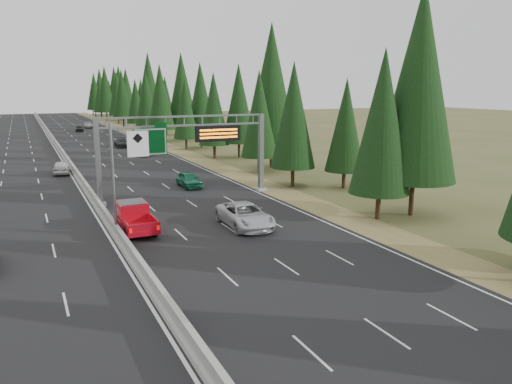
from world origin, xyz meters
The scene contains 14 objects.
road centered at (0.00, 80.00, 0.04)m, with size 32.00×260.00×0.08m, color black.
shoulder_right centered at (17.80, 80.00, 0.03)m, with size 3.60×260.00×0.06m, color olive.
median_barrier centered at (0.00, 80.00, 0.41)m, with size 0.70×260.00×0.85m.
sign_gantry centered at (8.92, 34.88, 5.27)m, with size 16.75×0.98×7.80m.
hov_sign_pole centered at (0.58, 24.97, 4.72)m, with size 2.80×0.50×8.00m.
tree_row_right centered at (22.00, 77.30, 9.12)m, with size 11.51×244.25×18.71m.
silver_minivan centered at (9.29, 23.43, 0.96)m, with size 2.93×6.35×1.76m, color silver.
red_pickup centered at (1.50, 26.21, 1.19)m, with size 2.20×6.17×2.01m.
car_ahead_green centered at (10.15, 40.00, 0.88)m, with size 1.88×4.67×1.59m, color #176647.
car_ahead_dkred centered at (11.08, 66.46, 0.75)m, with size 1.43×4.09×1.35m, color #630E0E.
car_ahead_dkgrey centered at (10.34, 79.56, 0.84)m, with size 2.13×5.24×1.52m, color black.
car_ahead_white centered at (10.61, 126.58, 0.84)m, with size 2.52×5.47×1.52m, color #BBBBBB.
car_ahead_far centered at (7.13, 116.19, 0.84)m, with size 1.80×4.47×1.52m, color black.
car_onc_white centered at (-1.50, 54.36, 0.88)m, with size 1.89×4.71×1.60m, color silver.
Camera 1 is at (-5.46, -10.00, 10.45)m, focal length 35.00 mm.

